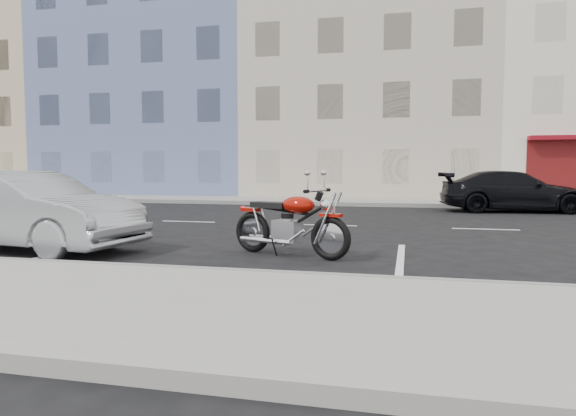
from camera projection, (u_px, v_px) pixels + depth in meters
name	position (u px, v px, depth m)	size (l,w,h in m)	color
ground	(404.00, 227.00, 13.26)	(120.00, 120.00, 0.00)	black
sidewalk_far	(291.00, 201.00, 22.84)	(80.00, 3.40, 0.15)	gray
curb_near	(54.00, 266.00, 7.61)	(80.00, 0.12, 0.16)	gray
curb_far	(282.00, 203.00, 21.19)	(80.00, 0.12, 0.16)	gray
bldg_far_west	(13.00, 102.00, 34.57)	(12.00, 12.00, 12.00)	#C8B38C
bldg_blue	(177.00, 88.00, 31.78)	(12.00, 12.00, 13.00)	slate
bldg_cream	(372.00, 94.00, 29.10)	(12.00, 12.00, 11.50)	#BCB19D
motorcycle	(332.00, 229.00, 8.42)	(2.24, 1.05, 1.17)	black
sedan_silver	(26.00, 211.00, 9.51)	(1.56, 4.48, 1.48)	#989CA0
car_far	(513.00, 191.00, 17.93)	(2.01, 4.95, 1.44)	black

